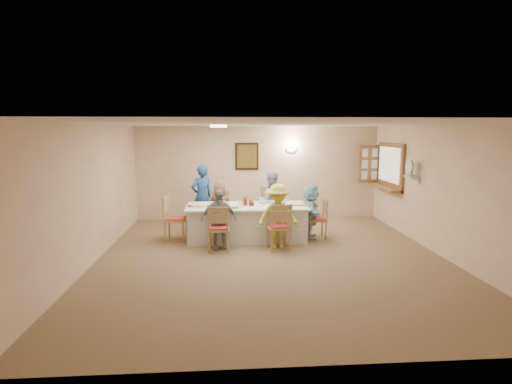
{
  "coord_description": "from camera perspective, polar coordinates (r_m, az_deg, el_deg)",
  "views": [
    {
      "loc": [
        -0.8,
        -7.2,
        2.38
      ],
      "look_at": [
        -0.2,
        1.4,
        1.05
      ],
      "focal_mm": 28.0,
      "sensor_mm": 36.0,
      "label": 1
    }
  ],
  "objects": [
    {
      "name": "serving_hatch",
      "position": [
        10.44,
        18.64,
        3.47
      ],
      "size": [
        0.06,
        1.5,
        1.15
      ],
      "primitive_type": "cube",
      "color": "brown",
      "rests_on": "room_walls"
    },
    {
      "name": "placemat_br",
      "position": [
        9.18,
        2.31,
        -1.38
      ],
      "size": [
        0.37,
        0.27,
        0.01
      ],
      "primitive_type": "cube",
      "color": "#472B19",
      "rests_on": "dining_table"
    },
    {
      "name": "diner_right_end",
      "position": [
        8.93,
        7.85,
        -2.77
      ],
      "size": [
        1.25,
        0.76,
        1.21
      ],
      "primitive_type": "imported",
      "rotation": [
        0.0,
        0.0,
        1.39
      ],
      "color": "#97C9DE",
      "rests_on": "ground"
    },
    {
      "name": "napkin_fl",
      "position": [
        8.25,
        -4.07,
        -2.51
      ],
      "size": [
        0.14,
        0.14,
        0.01
      ],
      "primitive_type": "cube",
      "color": "#FCFF35",
      "rests_on": "dining_table"
    },
    {
      "name": "napkin_re",
      "position": [
        8.83,
        7.17,
        -1.81
      ],
      "size": [
        0.14,
        0.14,
        0.01
      ],
      "primitive_type": "cube",
      "color": "#FCFF35",
      "rests_on": "dining_table"
    },
    {
      "name": "plate_re",
      "position": [
        8.84,
        5.97,
        -1.75
      ],
      "size": [
        0.25,
        0.25,
        0.02
      ],
      "primitive_type": "cylinder",
      "color": "white",
      "rests_on": "dining_table"
    },
    {
      "name": "teacup_a",
      "position": [
        8.36,
        -6.64,
        -2.12
      ],
      "size": [
        0.14,
        0.14,
        0.1
      ],
      "primitive_type": "imported",
      "rotation": [
        0.0,
        0.0,
        -0.06
      ],
      "color": "white",
      "rests_on": "dining_table"
    },
    {
      "name": "condiment_brown",
      "position": [
        8.76,
        -1.18,
        -1.26
      ],
      "size": [
        0.15,
        0.15,
        0.19
      ],
      "primitive_type": "imported",
      "rotation": [
        0.0,
        0.0,
        0.42
      ],
      "color": "#582017",
      "rests_on": "dining_table"
    },
    {
      "name": "placemat_fl",
      "position": [
        8.3,
        -5.31,
        -2.5
      ],
      "size": [
        0.34,
        0.25,
        0.01
      ],
      "primitive_type": "cube",
      "color": "#472B19",
      "rests_on": "dining_table"
    },
    {
      "name": "napkin_bl",
      "position": [
        9.07,
        -4.07,
        -1.47
      ],
      "size": [
        0.13,
        0.13,
        0.01
      ],
      "primitive_type": "cube",
      "color": "#FCFF35",
      "rests_on": "dining_table"
    },
    {
      "name": "placemat_fr",
      "position": [
        8.36,
        2.95,
        -2.39
      ],
      "size": [
        0.35,
        0.26,
        0.01
      ],
      "primitive_type": "cube",
      "color": "#472B19",
      "rests_on": "dining_table"
    },
    {
      "name": "plate_fr",
      "position": [
        8.36,
        2.95,
        -2.33
      ],
      "size": [
        0.23,
        0.23,
        0.01
      ],
      "primitive_type": "cylinder",
      "color": "white",
      "rests_on": "dining_table"
    },
    {
      "name": "diner_back_right",
      "position": [
        9.44,
        2.14,
        -1.39
      ],
      "size": [
        0.7,
        0.55,
        1.43
      ],
      "primitive_type": "imported",
      "rotation": [
        0.0,
        0.0,
        3.15
      ],
      "color": "#9E9EBB",
      "rests_on": "ground"
    },
    {
      "name": "wall_sconce",
      "position": [
        10.79,
        5.11,
        6.18
      ],
      "size": [
        0.26,
        0.09,
        0.18
      ],
      "primitive_type": "ellipsoid",
      "color": "white",
      "rests_on": "room_walls"
    },
    {
      "name": "hatch_sill",
      "position": [
        10.45,
        17.89,
        0.62
      ],
      "size": [
        0.3,
        1.5,
        0.05
      ],
      "primitive_type": "cube",
      "color": "brown",
      "rests_on": "room_walls"
    },
    {
      "name": "plate_br",
      "position": [
        9.18,
        2.31,
        -1.32
      ],
      "size": [
        0.25,
        0.25,
        0.02
      ],
      "primitive_type": "cylinder",
      "color": "white",
      "rests_on": "dining_table"
    },
    {
      "name": "chair_left_end",
      "position": [
        8.84,
        -11.41,
        -3.73
      ],
      "size": [
        0.52,
        0.52,
        0.99
      ],
      "primitive_type": null,
      "rotation": [
        0.0,
        0.0,
        1.47
      ],
      "color": "tan",
      "rests_on": "ground"
    },
    {
      "name": "diner_front_right",
      "position": [
        8.13,
        3.16,
        -3.45
      ],
      "size": [
        0.93,
        0.63,
        1.32
      ],
      "primitive_type": "imported",
      "rotation": [
        0.0,
        0.0,
        0.08
      ],
      "color": "#EBE14E",
      "rests_on": "ground"
    },
    {
      "name": "placemat_re",
      "position": [
        8.84,
        5.97,
        -1.81
      ],
      "size": [
        0.37,
        0.28,
        0.01
      ],
      "primitive_type": "cube",
      "color": "#472B19",
      "rests_on": "dining_table"
    },
    {
      "name": "chair_back_right",
      "position": [
        9.6,
        2.06,
        -2.43
      ],
      "size": [
        0.51,
        0.51,
        1.03
      ],
      "primitive_type": null,
      "rotation": [
        0.0,
        0.0,
        -0.03
      ],
      "color": "tan",
      "rests_on": "ground"
    },
    {
      "name": "placemat_bl",
      "position": [
        9.13,
        -5.2,
        -1.47
      ],
      "size": [
        0.36,
        0.27,
        0.01
      ],
      "primitive_type": "cube",
      "color": "#472B19",
      "rests_on": "dining_table"
    },
    {
      "name": "caregiver",
      "position": [
        9.86,
        -7.73,
        -0.65
      ],
      "size": [
        0.9,
        0.88,
        1.56
      ],
      "primitive_type": "imported",
      "rotation": [
        0.0,
        0.0,
        3.7
      ],
      "color": "#1F4B93",
      "rests_on": "ground"
    },
    {
      "name": "chair_back_left",
      "position": [
        9.55,
        -5.13,
        -2.77
      ],
      "size": [
        0.48,
        0.48,
        0.95
      ],
      "primitive_type": null,
      "rotation": [
        0.0,
        0.0,
        -0.05
      ],
      "color": "tan",
      "rests_on": "ground"
    },
    {
      "name": "drinking_glass",
      "position": [
        8.75,
        -2.3,
        -1.53
      ],
      "size": [
        0.07,
        0.07,
        0.1
      ],
      "primitive_type": "cylinder",
      "color": "silver",
      "rests_on": "dining_table"
    },
    {
      "name": "chair_front_left",
      "position": [
        7.99,
        -5.34,
        -5.11
      ],
      "size": [
        0.46,
        0.46,
        0.93
      ],
      "primitive_type": null,
      "rotation": [
        0.0,
        0.0,
        3.1
      ],
      "color": "tan",
      "rests_on": "ground"
    },
    {
      "name": "desk_fan",
      "position": [
        9.16,
        21.25,
        2.98
      ],
      "size": [
        0.3,
        0.3,
        0.28
      ],
      "primitive_type": null,
      "color": "#A5A5A8",
      "rests_on": "fan_shelf"
    },
    {
      "name": "condiment_ketchup",
      "position": [
        8.71,
        -1.61,
        -1.22
      ],
      "size": [
        0.08,
        0.09,
        0.22
      ],
      "primitive_type": "imported",
      "rotation": [
        0.0,
        0.0,
        -0.0
      ],
      "color": "#A6200E",
      "rests_on": "dining_table"
    },
    {
      "name": "wall_picture",
      "position": [
        10.7,
        -1.32,
        5.12
      ],
      "size": [
        0.62,
        0.05,
        0.72
      ],
      "color": "black",
      "rests_on": "room_walls"
    },
    {
      "name": "diner_front_left",
      "position": [
        8.08,
        -5.33,
        -3.91
      ],
      "size": [
        0.8,
        0.51,
        1.22
      ],
      "primitive_type": "imported",
      "rotation": [
        0.0,
        0.0,
        0.15
      ],
      "color": "#949494",
      "rests_on": "ground"
    },
    {
      "name": "shutter_door",
      "position": [
        11.05,
        15.89,
        3.87
      ],
      "size": [
        0.55,
        0.04,
        1.0
      ],
      "primitive_type": "cube",
      "color": "brown",
      "rests_on": "room_walls"
    },
    {
      "name": "placemat_le",
      "position": [
        8.74,
        -8.53,
        -1.99
      ],
      "size": [
        0.37,
        0.27,
        0.01
      ],
      "primitive_type": "cube",
      "color": "#472B19",
      "rests_on": "dining_table"
    },
    {
      "name": "diner_back_left",
      "position": [
        9.41,
        -5.15,
        -2.13
      ],
      "size": [
        0.62,
        0.44,
        1.21
      ],
      "primitive_type": "imported",
      "rotation": [
        0.0,
        0.0,
        3.1
      ],
      "color": "brown",
      "rests_on": "ground"
    },
    {
      "name": "plate_le",
      "position": [
        8.74,
        -8.53,
        -1.93
      ],
      "size": [
        0.25,
        0.25,
        0.02
      ],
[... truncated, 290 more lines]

